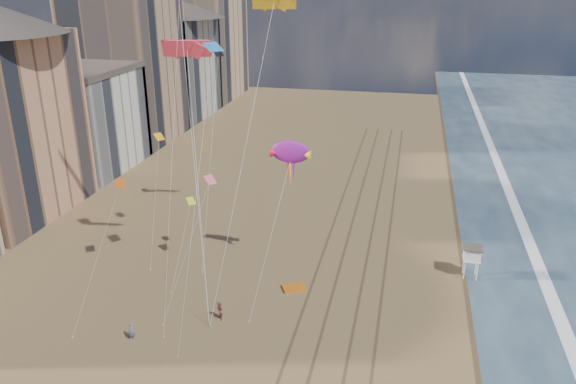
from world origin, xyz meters
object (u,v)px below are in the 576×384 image
object	(u,v)px
kite_flyer_a	(132,332)
kite_flyer_b	(220,311)
show_kite	(291,152)
lifeguard_stand	(472,254)
grounded_kite	(294,288)

from	to	relation	value
kite_flyer_a	kite_flyer_b	bearing A→B (deg)	1.38
show_kite	kite_flyer_a	size ratio (longest dim) A/B	10.26
show_kite	kite_flyer_a	bearing A→B (deg)	-128.33
kite_flyer_a	kite_flyer_b	distance (m)	8.20
kite_flyer_a	kite_flyer_b	world-z (taller)	kite_flyer_b
lifeguard_stand	show_kite	size ratio (longest dim) A/B	0.21
kite_flyer_a	grounded_kite	bearing A→B (deg)	9.45
grounded_kite	kite_flyer_b	distance (m)	9.10
show_kite	kite_flyer_a	world-z (taller)	show_kite
lifeguard_stand	show_kite	bearing A→B (deg)	-168.65
grounded_kite	show_kite	world-z (taller)	show_kite
lifeguard_stand	grounded_kite	world-z (taller)	lifeguard_stand
lifeguard_stand	kite_flyer_a	bearing A→B (deg)	-149.08
show_kite	kite_flyer_b	world-z (taller)	show_kite
kite_flyer_b	grounded_kite	bearing A→B (deg)	105.25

